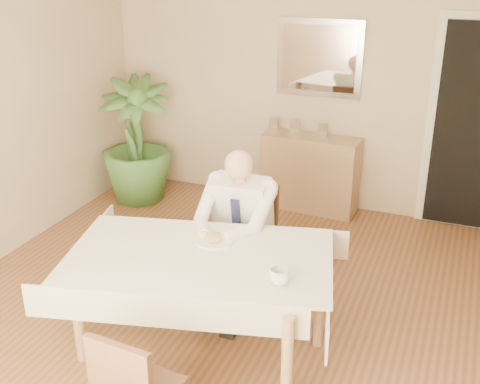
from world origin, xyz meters
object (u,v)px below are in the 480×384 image
at_px(potted_palm, 136,140).
at_px(seated_man, 234,226).
at_px(dining_table, 200,267).
at_px(chair_far, 248,232).
at_px(coffee_mug, 280,276).
at_px(sideboard, 310,173).

bearing_deg(potted_palm, seated_man, -41.62).
relative_size(dining_table, potted_palm, 1.46).
relative_size(dining_table, chair_far, 2.16).
bearing_deg(dining_table, seated_man, 76.36).
bearing_deg(chair_far, dining_table, -82.12).
bearing_deg(chair_far, seated_man, -82.12).
distance_m(dining_table, coffee_mug, 0.62).
distance_m(chair_far, potted_palm, 2.20).
xyz_separation_m(seated_man, potted_palm, (-1.77, 1.57, -0.03)).
relative_size(seated_man, coffee_mug, 10.05).
xyz_separation_m(dining_table, seated_man, (-0.00, 0.59, 0.02)).
bearing_deg(seated_man, sideboard, 89.41).
height_order(seated_man, coffee_mug, seated_man).
relative_size(sideboard, potted_palm, 0.74).
bearing_deg(potted_palm, chair_far, -35.97).
xyz_separation_m(chair_far, sideboard, (0.02, 1.73, -0.11)).
height_order(seated_man, potted_palm, potted_palm).
bearing_deg(potted_palm, coffee_mug, -44.33).
bearing_deg(seated_man, potted_palm, 138.38).
bearing_deg(dining_table, potted_palm, 115.63).
xyz_separation_m(coffee_mug, potted_palm, (-2.36, 2.30, -0.14)).
distance_m(dining_table, potted_palm, 2.80).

